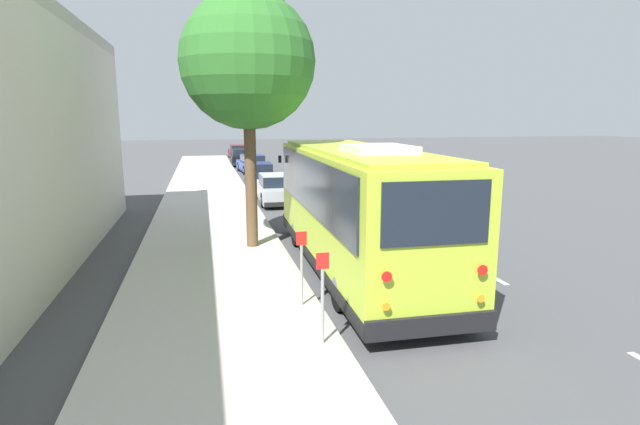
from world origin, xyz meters
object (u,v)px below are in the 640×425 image
at_px(parked_sedan_silver, 276,189).
at_px(parked_sedan_black, 242,158).
at_px(shuttle_bus, 355,203).
at_px(sign_post_far, 302,267).
at_px(parked_sedan_navy, 260,174).
at_px(parked_sedan_maroon, 239,152).
at_px(street_tree, 247,53).
at_px(parked_sedan_blue, 252,164).
at_px(sign_post_near, 323,297).

distance_m(parked_sedan_silver, parked_sedan_black, 19.16).
height_order(shuttle_bus, sign_post_far, shuttle_bus).
bearing_deg(sign_post_far, parked_sedan_silver, -6.03).
distance_m(parked_sedan_silver, parked_sedan_navy, 6.57).
distance_m(parked_sedan_black, parked_sedan_maroon, 6.98).
relative_size(shuttle_bus, street_tree, 1.23).
height_order(shuttle_bus, parked_sedan_black, shuttle_bus).
bearing_deg(street_tree, parked_sedan_black, -3.73).
height_order(parked_sedan_silver, parked_sedan_maroon, parked_sedan_silver).
relative_size(parked_sedan_navy, parked_sedan_maroon, 0.99).
xyz_separation_m(parked_sedan_silver, sign_post_far, (-13.65, 1.44, 0.33)).
relative_size(parked_sedan_blue, parked_sedan_maroon, 1.01).
height_order(parked_sedan_maroon, street_tree, street_tree).
distance_m(parked_sedan_black, sign_post_near, 34.67).
distance_m(parked_sedan_blue, parked_sedan_black, 6.14).
relative_size(parked_sedan_silver, parked_sedan_navy, 1.01).
distance_m(sign_post_near, sign_post_far, 1.84).
bearing_deg(parked_sedan_blue, parked_sedan_navy, 174.27).
xyz_separation_m(parked_sedan_maroon, street_tree, (-34.59, 2.05, 5.17)).
relative_size(parked_sedan_black, sign_post_near, 2.85).
height_order(sign_post_near, sign_post_far, sign_post_near).
xyz_separation_m(shuttle_bus, parked_sedan_blue, (24.14, 0.33, -1.20)).
height_order(parked_sedan_navy, parked_sedan_blue, parked_sedan_blue).
relative_size(parked_sedan_navy, street_tree, 0.58).
relative_size(parked_sedan_maroon, sign_post_near, 2.90).
bearing_deg(parked_sedan_silver, parked_sedan_blue, 0.21).
relative_size(parked_sedan_maroon, sign_post_far, 3.00).
distance_m(street_tree, sign_post_far, 7.11).
bearing_deg(parked_sedan_maroon, sign_post_far, 176.63).
distance_m(parked_sedan_navy, street_tree, 16.01).
xyz_separation_m(shuttle_bus, parked_sedan_maroon, (37.25, 0.39, -1.20)).
relative_size(parked_sedan_silver, street_tree, 0.59).
bearing_deg(shuttle_bus, parked_sedan_blue, 1.73).
height_order(street_tree, sign_post_near, street_tree).
height_order(parked_sedan_blue, parked_sedan_maroon, parked_sedan_blue).
distance_m(parked_sedan_silver, street_tree, 10.10).
distance_m(shuttle_bus, parked_sedan_black, 30.31).
bearing_deg(parked_sedan_blue, parked_sedan_black, -1.12).
relative_size(parked_sedan_navy, parked_sedan_blue, 0.97).
distance_m(shuttle_bus, street_tree, 5.37).
xyz_separation_m(street_tree, sign_post_far, (-5.19, -0.52, -4.83)).
bearing_deg(parked_sedan_maroon, sign_post_near, 176.72).
xyz_separation_m(parked_sedan_blue, street_tree, (-21.48, 2.11, 5.17)).
bearing_deg(shuttle_bus, sign_post_near, 157.24).
distance_m(parked_sedan_navy, parked_sedan_blue, 6.45).
xyz_separation_m(parked_sedan_maroon, sign_post_far, (-39.78, 1.53, 0.35)).
distance_m(street_tree, sign_post_near, 8.53).
relative_size(street_tree, sign_post_near, 4.89).
bearing_deg(parked_sedan_navy, sign_post_near, 179.94).
height_order(parked_sedan_blue, sign_post_near, sign_post_near).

